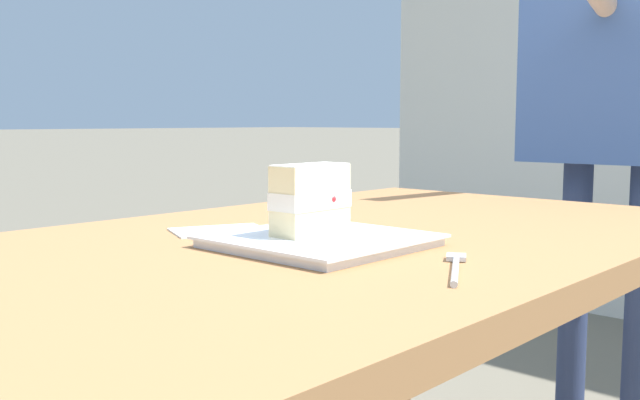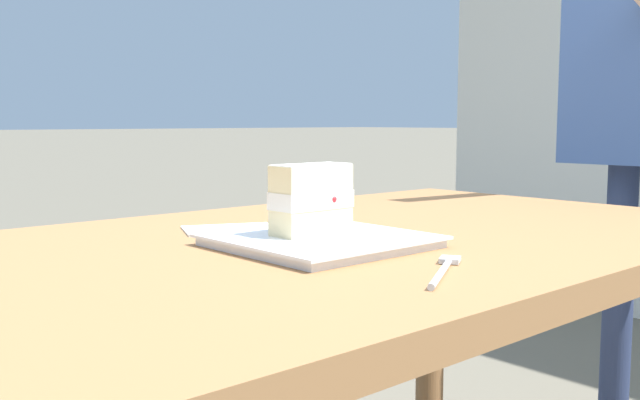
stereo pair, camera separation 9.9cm
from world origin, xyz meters
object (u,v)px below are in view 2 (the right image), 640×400
object	(u,v)px
patio_table	(269,316)
paper_napkin	(230,229)
dessert_fork	(444,269)
dessert_plate	(320,241)
cake_slice	(311,199)

from	to	relation	value
patio_table	paper_napkin	world-z (taller)	paper_napkin
dessert_fork	paper_napkin	size ratio (longest dim) A/B	0.89
patio_table	dessert_plate	size ratio (longest dim) A/B	6.47
dessert_plate	dessert_fork	world-z (taller)	dessert_plate
dessert_fork	paper_napkin	world-z (taller)	dessert_fork
dessert_fork	paper_napkin	xyz separation A→B (m)	(-0.00, -0.43, -0.00)
cake_slice	paper_napkin	distance (m)	0.20
patio_table	dessert_plate	world-z (taller)	dessert_plate
cake_slice	paper_napkin	world-z (taller)	cake_slice
paper_napkin	dessert_fork	bearing A→B (deg)	89.89
cake_slice	dessert_fork	size ratio (longest dim) A/B	0.75
patio_table	paper_napkin	distance (m)	0.19
patio_table	cake_slice	bearing A→B (deg)	145.97
cake_slice	paper_napkin	size ratio (longest dim) A/B	0.67
dessert_plate	dessert_fork	size ratio (longest dim) A/B	1.68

